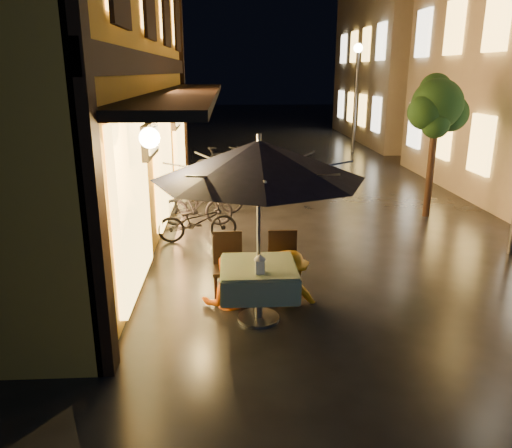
{
  "coord_description": "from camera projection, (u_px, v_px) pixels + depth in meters",
  "views": [
    {
      "loc": [
        -2.11,
        -6.27,
        3.17
      ],
      "look_at": [
        -1.74,
        0.33,
        1.15
      ],
      "focal_mm": 35.0,
      "sensor_mm": 36.0,
      "label": 1
    }
  ],
  "objects": [
    {
      "name": "ground",
      "position": [
        380.0,
        307.0,
        7.02
      ],
      "size": [
        90.0,
        90.0,
        0.0
      ],
      "primitive_type": "plane",
      "color": "black",
      "rests_on": "ground"
    },
    {
      "name": "west_building",
      "position": [
        36.0,
        42.0,
        9.45
      ],
      "size": [
        5.9,
        11.4,
        7.4
      ],
      "color": "gold",
      "rests_on": "ground"
    },
    {
      "name": "east_building_far",
      "position": [
        430.0,
        61.0,
        23.53
      ],
      "size": [
        7.3,
        10.3,
        7.3
      ],
      "color": "tan",
      "rests_on": "ground"
    },
    {
      "name": "street_tree",
      "position": [
        437.0,
        108.0,
        10.75
      ],
      "size": [
        1.43,
        1.2,
        3.15
      ],
      "color": "black",
      "rests_on": "ground"
    },
    {
      "name": "streetlamp_far",
      "position": [
        356.0,
        78.0,
        19.7
      ],
      "size": [
        0.36,
        0.36,
        4.23
      ],
      "color": "#59595E",
      "rests_on": "ground"
    },
    {
      "name": "cafe_table",
      "position": [
        259.0,
        279.0,
        6.5
      ],
      "size": [
        0.99,
        0.99,
        0.78
      ],
      "color": "#59595E",
      "rests_on": "ground"
    },
    {
      "name": "patio_umbrella",
      "position": [
        259.0,
        160.0,
        6.04
      ],
      "size": [
        2.65,
        2.65,
        2.46
      ],
      "color": "#59595E",
      "rests_on": "ground"
    },
    {
      "name": "cafe_chair_left",
      "position": [
        228.0,
        262.0,
        7.19
      ],
      "size": [
        0.42,
        0.42,
        0.97
      ],
      "color": "black",
      "rests_on": "ground"
    },
    {
      "name": "cafe_chair_right",
      "position": [
        283.0,
        261.0,
        7.24
      ],
      "size": [
        0.42,
        0.42,
        0.97
      ],
      "color": "black",
      "rests_on": "ground"
    },
    {
      "name": "table_lantern",
      "position": [
        260.0,
        263.0,
        6.14
      ],
      "size": [
        0.16,
        0.16,
        0.25
      ],
      "color": "white",
      "rests_on": "cafe_table"
    },
    {
      "name": "person_orange",
      "position": [
        225.0,
        257.0,
        6.92
      ],
      "size": [
        0.76,
        0.63,
        1.43
      ],
      "primitive_type": "imported",
      "rotation": [
        0.0,
        0.0,
        3.28
      ],
      "color": "#EC5E10",
      "rests_on": "ground"
    },
    {
      "name": "person_yellow",
      "position": [
        290.0,
        252.0,
        6.96
      ],
      "size": [
        0.99,
        0.59,
        1.51
      ],
      "primitive_type": "imported",
      "rotation": [
        0.0,
        0.0,
        3.17
      ],
      "color": "orange",
      "rests_on": "ground"
    },
    {
      "name": "bicycle_0",
      "position": [
        197.0,
        221.0,
        9.63
      ],
      "size": [
        1.57,
        0.69,
        0.8
      ],
      "primitive_type": "imported",
      "rotation": [
        0.0,
        0.0,
        1.68
      ],
      "color": "black",
      "rests_on": "ground"
    },
    {
      "name": "bicycle_1",
      "position": [
        197.0,
        205.0,
        10.61
      ],
      "size": [
        1.54,
        0.47,
        0.92
      ],
      "primitive_type": "imported",
      "rotation": [
        0.0,
        0.0,
        1.55
      ],
      "color": "black",
      "rests_on": "ground"
    },
    {
      "name": "bicycle_2",
      "position": [
        209.0,
        196.0,
        11.49
      ],
      "size": [
        1.65,
        0.75,
        0.84
      ],
      "primitive_type": "imported",
      "rotation": [
        0.0,
        0.0,
        1.69
      ],
      "color": "black",
      "rests_on": "ground"
    },
    {
      "name": "bicycle_3",
      "position": [
        215.0,
        177.0,
        13.54
      ],
      "size": [
        1.53,
        0.95,
        0.89
      ],
      "primitive_type": "imported",
      "rotation": [
        0.0,
        0.0,
        1.96
      ],
      "color": "black",
      "rests_on": "ground"
    },
    {
      "name": "bicycle_4",
      "position": [
        215.0,
        177.0,
        13.72
      ],
      "size": [
        1.63,
        0.91,
        0.81
      ],
      "primitive_type": "imported",
      "rotation": [
        0.0,
        0.0,
        1.82
      ],
      "color": "black",
      "rests_on": "ground"
    },
    {
      "name": "bicycle_5",
      "position": [
        221.0,
        166.0,
        14.49
      ],
      "size": [
        1.9,
        1.25,
        1.11
      ],
      "primitive_type": "imported",
      "rotation": [
        0.0,
        0.0,
        2.0
      ],
      "color": "black",
      "rests_on": "ground"
    },
    {
      "name": "bicycle_6",
      "position": [
        223.0,
        163.0,
        15.4
      ],
      "size": [
        1.88,
        0.84,
        0.95
      ],
      "primitive_type": "imported",
      "rotation": [
        0.0,
        0.0,
        1.69
      ],
      "color": "black",
      "rests_on": "ground"
    }
  ]
}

